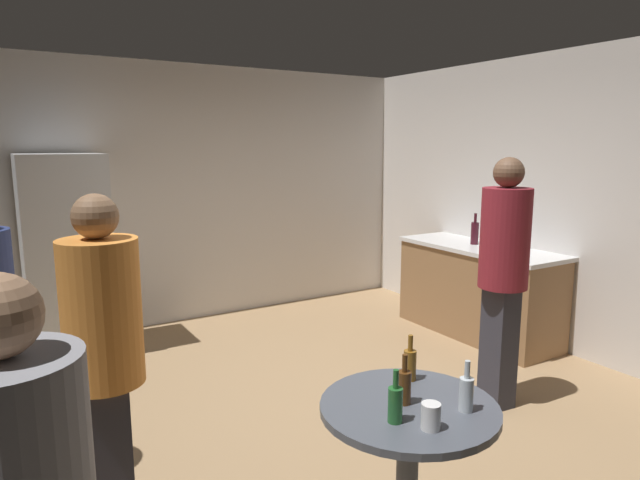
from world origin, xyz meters
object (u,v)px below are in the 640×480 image
object	(u,v)px
person_in_maroon_shirt	(504,263)
beer_bottle_clear	(466,393)
beer_bottle_brown	(404,386)
beer_bottle_green	(395,403)
plastic_cup_white	(431,416)
beer_bottle_amber	(410,364)
kettle	(501,244)
foreground_table	(408,426)
refrigerator	(67,256)
person_in_orange_shirt	(104,350)
wine_bottle_on_counter	(475,232)

from	to	relation	value
person_in_maroon_shirt	beer_bottle_clear	bearing A→B (deg)	41.01
beer_bottle_brown	beer_bottle_clear	world-z (taller)	same
beer_bottle_clear	person_in_maroon_shirt	world-z (taller)	person_in_maroon_shirt
beer_bottle_green	plastic_cup_white	world-z (taller)	beer_bottle_green
beer_bottle_amber	kettle	bearing A→B (deg)	31.90
foreground_table	beer_bottle_amber	distance (m)	0.32
foreground_table	beer_bottle_amber	bearing A→B (deg)	49.18
beer_bottle_brown	person_in_maroon_shirt	distance (m)	1.74
refrigerator	person_in_maroon_shirt	distance (m)	3.69
foreground_table	person_in_orange_shirt	xyz separation A→B (m)	(-1.14, 0.73, 0.35)
beer_bottle_brown	plastic_cup_white	world-z (taller)	beer_bottle_brown
beer_bottle_brown	beer_bottle_green	xyz separation A→B (m)	(-0.14, -0.11, 0.00)
kettle	beer_bottle_amber	world-z (taller)	kettle
beer_bottle_green	beer_bottle_clear	size ratio (longest dim) A/B	1.00
wine_bottle_on_counter	beer_bottle_green	xyz separation A→B (m)	(-2.73, -2.13, -0.20)
foreground_table	person_in_maroon_shirt	bearing A→B (deg)	27.52
plastic_cup_white	person_in_maroon_shirt	size ratio (longest dim) A/B	0.06
kettle	beer_bottle_clear	world-z (taller)	kettle
refrigerator	person_in_orange_shirt	distance (m)	2.79
refrigerator	plastic_cup_white	distance (m)	3.84
refrigerator	person_in_maroon_shirt	world-z (taller)	refrigerator
beer_bottle_amber	wine_bottle_on_counter	bearing A→B (deg)	37.44
beer_bottle_brown	person_in_maroon_shirt	world-z (taller)	person_in_maroon_shirt
beer_bottle_amber	beer_bottle_clear	distance (m)	0.37
beer_bottle_brown	person_in_orange_shirt	distance (m)	1.34
plastic_cup_white	person_in_maroon_shirt	world-z (taller)	person_in_maroon_shirt
beer_bottle_amber	plastic_cup_white	bearing A→B (deg)	-120.34
beer_bottle_brown	beer_bottle_clear	bearing A→B (deg)	-46.82
kettle	wine_bottle_on_counter	distance (m)	0.40
foreground_table	beer_bottle_green	bearing A→B (deg)	-149.90
wine_bottle_on_counter	person_in_orange_shirt	world-z (taller)	person_in_orange_shirt
beer_bottle_clear	person_in_maroon_shirt	xyz separation A→B (m)	(1.36, 0.97, 0.24)
foreground_table	beer_bottle_green	xyz separation A→B (m)	(-0.15, -0.09, 0.19)
person_in_orange_shirt	plastic_cup_white	bearing A→B (deg)	-34.12
beer_bottle_amber	beer_bottle_green	size ratio (longest dim) A/B	1.00
foreground_table	beer_bottle_brown	distance (m)	0.19
beer_bottle_brown	plastic_cup_white	bearing A→B (deg)	-102.92
kettle	foreground_table	distance (m)	3.02
wine_bottle_on_counter	beer_bottle_green	size ratio (longest dim) A/B	1.35
beer_bottle_amber	beer_bottle_green	distance (m)	0.44
refrigerator	beer_bottle_brown	distance (m)	3.63
refrigerator	person_in_orange_shirt	xyz separation A→B (m)	(-0.18, -2.79, 0.08)
person_in_orange_shirt	beer_bottle_clear	bearing A→B (deg)	-27.54
plastic_cup_white	person_in_orange_shirt	xyz separation A→B (m)	(-1.07, 0.94, 0.19)
beer_bottle_green	person_in_maroon_shirt	bearing A→B (deg)	27.76
wine_bottle_on_counter	beer_bottle_brown	bearing A→B (deg)	-142.06
beer_bottle_amber	beer_bottle_clear	world-z (taller)	same
wine_bottle_on_counter	person_in_maroon_shirt	distance (m)	1.63
beer_bottle_clear	person_in_maroon_shirt	size ratio (longest dim) A/B	0.13
person_in_orange_shirt	beer_bottle_green	bearing A→B (deg)	-32.62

